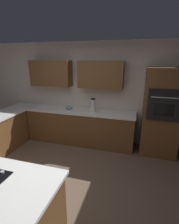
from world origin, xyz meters
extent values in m
plane|color=brown|center=(0.00, 0.00, 0.00)|extent=(14.00, 14.00, 0.00)
cube|color=silver|center=(0.00, -2.10, 1.30)|extent=(6.00, 0.10, 2.60)
cube|color=brown|center=(-0.40, -1.88, 1.81)|extent=(1.10, 0.34, 0.66)
cube|color=brown|center=(0.95, -1.88, 1.81)|extent=(1.10, 0.34, 0.66)
cube|color=brown|center=(0.10, -1.72, 0.43)|extent=(2.80, 0.60, 0.86)
cube|color=silver|center=(0.10, -1.72, 0.88)|extent=(2.84, 0.64, 0.04)
cube|color=brown|center=(-1.85, -1.72, 1.00)|extent=(0.80, 0.60, 2.01)
cube|color=black|center=(-1.85, -1.41, 1.21)|extent=(0.66, 0.03, 0.56)
cube|color=black|center=(-1.85, -1.39, 1.17)|extent=(0.40, 0.01, 0.26)
cube|color=black|center=(-1.85, -1.41, 1.54)|extent=(0.66, 0.02, 0.11)
cylinder|color=silver|center=(-1.85, -1.37, 1.43)|extent=(0.56, 0.02, 0.02)
cylinder|color=#B2B2B7|center=(0.13, 0.92, 0.92)|extent=(0.04, 0.04, 0.02)
cylinder|color=beige|center=(-0.25, -1.73, 0.96)|extent=(0.15, 0.15, 0.11)
cylinder|color=silver|center=(-0.25, -1.73, 1.11)|extent=(0.11, 0.11, 0.20)
cylinder|color=black|center=(-0.25, -1.73, 1.22)|extent=(0.12, 0.12, 0.03)
ellipsoid|color=#668CB2|center=(0.40, -1.73, 0.94)|extent=(0.16, 0.16, 0.09)
camera|label=1|loc=(-1.31, 2.24, 2.18)|focal=27.16mm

